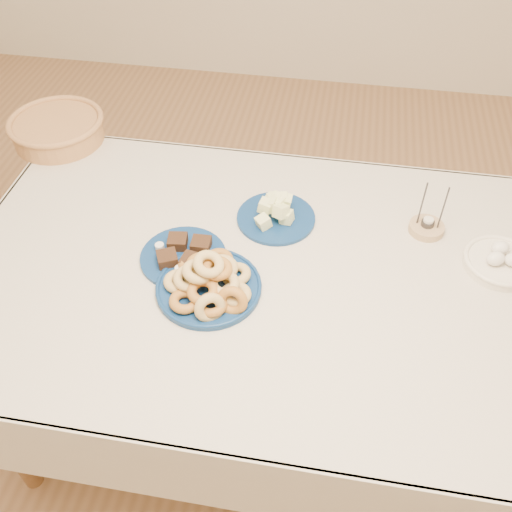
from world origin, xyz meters
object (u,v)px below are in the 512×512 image
Objects in this scene: donut_platter at (209,283)px; melon_plate at (276,213)px; brownie_plate at (184,255)px; egg_bowl at (500,261)px; candle_holder at (427,227)px; dining_table at (259,294)px; wicker_basket at (57,128)px.

donut_platter is 0.35m from melon_plate.
brownie_plate is (-0.23, -0.21, -0.01)m from melon_plate.
brownie_plate is at bearing -172.29° from egg_bowl.
candle_holder is at bearing 2.81° from melon_plate.
candle_holder is at bearing 27.05° from dining_table.
dining_table is 0.68m from egg_bowl.
candle_holder is at bearing 30.49° from donut_platter.
wicker_basket is at bearing 139.50° from brownie_plate.
brownie_plate is 0.63× the size of wicker_basket.
melon_plate is (0.02, 0.21, 0.13)m from dining_table.
egg_bowl is (0.19, -0.12, 0.01)m from candle_holder.
candle_holder is at bearing 18.97° from brownie_plate.
candle_holder is (1.27, -0.27, -0.03)m from wicker_basket.
brownie_plate is 1.07× the size of egg_bowl.
donut_platter is at bearing -138.02° from dining_table.
dining_table is at bearing -0.77° from brownie_plate.
wicker_basket is at bearing 160.49° from melon_plate.
dining_table is 6.69× the size of egg_bowl.
donut_platter reaches higher than brownie_plate.
egg_bowl is at bearing 16.26° from donut_platter.
egg_bowl is (0.77, 0.23, -0.01)m from donut_platter.
wicker_basket is 1.70× the size of egg_bowl.
melon_plate is at bearing 67.59° from donut_platter.
egg_bowl is at bearing 10.44° from dining_table.
dining_table is 0.21m from donut_platter.
candle_holder is (0.45, 0.02, -0.01)m from melon_plate.
donut_platter is 2.18× the size of candle_holder.
egg_bowl is (0.64, -0.09, -0.00)m from melon_plate.
wicker_basket is (-0.59, 0.50, 0.03)m from brownie_plate.
candle_holder is at bearing -11.96° from wicker_basket.
melon_plate is 1.13× the size of brownie_plate.
egg_bowl is (0.87, 0.12, 0.01)m from brownie_plate.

